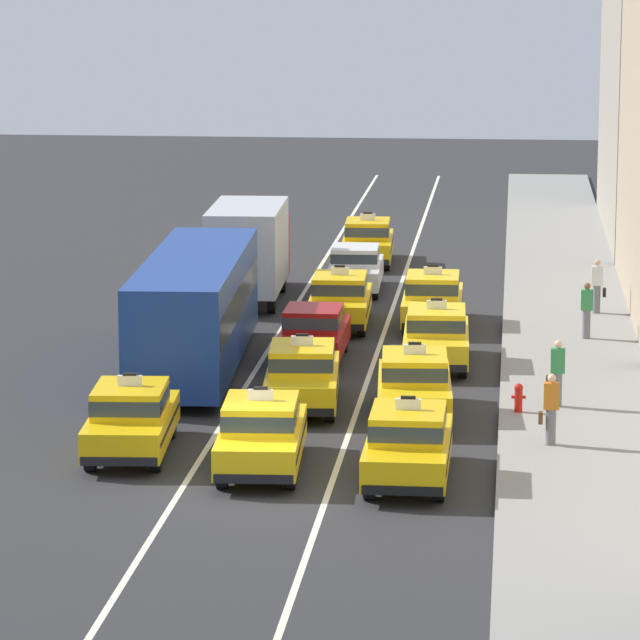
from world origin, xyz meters
name	(u,v)px	position (x,y,z in m)	size (l,w,h in m)	color
ground_plane	(253,495)	(0.00, 0.00, 0.00)	(160.00, 160.00, 0.00)	#2B2B2D
lane_stripe_left_center	(287,319)	(-1.60, 20.00, 0.00)	(0.14, 80.00, 0.01)	silver
lane_stripe_center_right	(388,321)	(1.60, 20.00, 0.00)	(0.14, 80.00, 0.01)	silver
sidewalk_curb	(571,355)	(7.20, 15.00, 0.07)	(4.00, 90.00, 0.15)	gray
taxi_left_nearest	(131,418)	(-3.25, 3.09, 0.88)	(2.11, 4.67, 1.96)	black
bus_left_second	(195,306)	(-3.25, 12.23, 1.82)	(3.02, 11.30, 3.22)	black
box_truck_left_third	(250,247)	(-3.25, 23.37, 1.78)	(2.48, 7.03, 3.27)	black
taxi_center_nearest	(261,433)	(-0.07, 1.96, 0.88)	(2.03, 4.64, 1.96)	black
taxi_center_second	(302,374)	(0.19, 8.08, 0.88)	(2.12, 4.67, 1.96)	black
sedan_center_third	(314,332)	(-0.11, 13.74, 0.85)	(1.77, 4.30, 1.58)	black
taxi_center_fourth	(340,299)	(0.17, 18.93, 0.88)	(1.95, 4.61, 1.96)	black
sedan_center_fifth	(355,267)	(0.13, 25.25, 0.85)	(1.87, 4.35, 1.58)	black
taxi_center_sixth	(368,241)	(0.10, 31.23, 0.88)	(1.98, 4.62, 1.96)	black
taxi_right_nearest	(408,443)	(3.26, 1.38, 0.88)	(1.83, 4.56, 1.96)	black
taxi_right_second	(414,384)	(3.09, 7.28, 0.88)	(2.07, 4.65, 1.96)	black
taxi_right_third	(436,336)	(3.38, 13.48, 0.88)	(1.95, 4.61, 1.96)	black
taxi_right_fourth	(433,299)	(3.02, 19.30, 0.88)	(1.87, 4.58, 1.96)	black
pedestrian_near_crosswalk	(551,409)	(6.41, 4.39, 1.00)	(0.47, 0.24, 1.69)	slate
pedestrian_mid_block	(587,310)	(7.69, 17.16, 1.00)	(0.36, 0.24, 1.68)	slate
pedestrian_by_storefront	(597,286)	(8.16, 21.31, 1.01)	(0.47, 0.24, 1.72)	slate
pedestrian_trailing	(557,373)	(6.64, 8.30, 1.01)	(0.47, 0.24, 1.71)	slate
fire_hydrant	(519,396)	(5.68, 7.59, 0.55)	(0.36, 0.22, 0.73)	red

